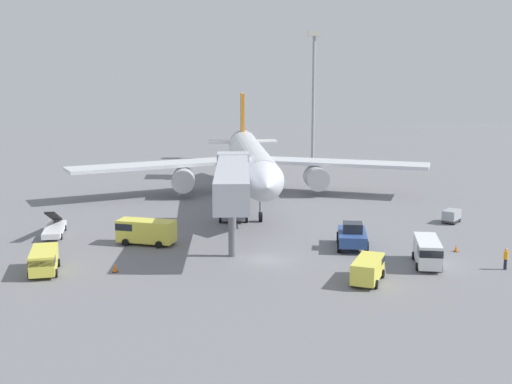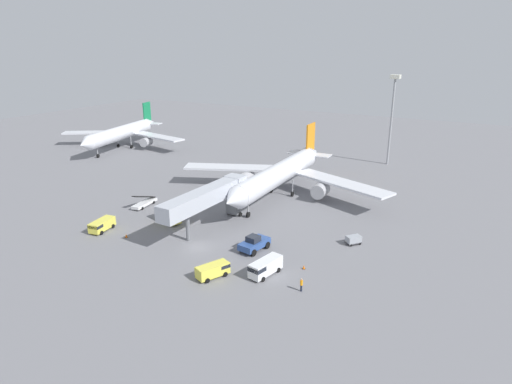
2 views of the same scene
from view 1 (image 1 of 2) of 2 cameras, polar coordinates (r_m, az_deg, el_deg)
The scene contains 14 objects.
ground_plane at distance 58.90m, azimuth 0.61°, elevation -5.79°, with size 300.00×300.00×0.00m, color slate.
airplane_at_gate at distance 86.78m, azimuth -0.47°, elevation 2.74°, with size 47.69×43.18×12.91m.
jet_bridge at distance 64.84m, azimuth -2.00°, elevation 0.91°, with size 4.03×21.27×7.56m.
pushback_tug at distance 63.13m, azimuth 8.19°, elevation -3.72°, with size 3.52×5.65×2.46m.
belt_loader_truck at distance 70.31m, azimuth -16.78°, elevation -2.94°, with size 2.42×6.44×3.07m.
service_van_mid_center at distance 58.64m, azimuth 14.39°, elevation -4.89°, with size 2.96×5.78×2.25m.
service_van_near_center at distance 64.63m, azimuth -9.44°, elevation -3.25°, with size 5.83×3.70×2.35m.
service_van_outer_left at distance 57.55m, azimuth -17.61°, elevation -5.54°, with size 2.83×5.21×1.91m.
service_van_near_right at distance 53.54m, azimuth 9.51°, elevation -6.40°, with size 3.60×5.01×1.86m.
baggage_cart_mid_right at distance 75.82m, azimuth 16.29°, elevation -1.94°, with size 2.54×2.67×1.41m.
ground_crew_worker_foreground at distance 59.60m, azimuth 20.46°, elevation -5.29°, with size 0.38×0.38×1.85m.
safety_cone_alpha at distance 64.10m, azimuth 16.65°, elevation -4.62°, with size 0.40×0.40×0.62m.
safety_cone_bravo at distance 56.60m, azimuth -11.90°, elevation -6.34°, with size 0.44×0.44×0.68m.
apron_light_mast at distance 124.72m, azimuth 4.94°, elevation 10.34°, with size 2.40×2.40×23.41m.
Camera 1 is at (-4.25, -56.42, 16.34)m, focal length 47.05 mm.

